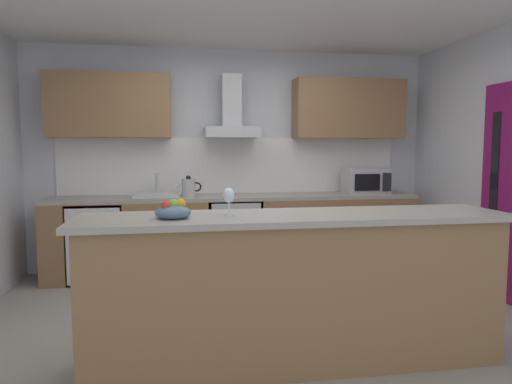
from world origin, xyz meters
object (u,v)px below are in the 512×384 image
object	(u,v)px
range_hood	(231,118)
wine_glass	(229,196)
oven	(233,234)
refrigerator	(98,241)
microwave	(366,181)
kettle	(189,187)
sink	(157,194)
fruit_bowl	(173,211)

from	to	relation	value
range_hood	wine_glass	size ratio (longest dim) A/B	4.05
range_hood	oven	bearing A→B (deg)	-90.00
refrigerator	microwave	size ratio (longest dim) A/B	1.70
oven	microwave	xyz separation A→B (m)	(1.58, -0.03, 0.59)
oven	range_hood	xyz separation A→B (m)	(0.00, 0.13, 1.33)
microwave	kettle	xyz separation A→B (m)	(-2.09, -0.01, -0.04)
wine_glass	microwave	bearing A→B (deg)	50.51
oven	wine_glass	distance (m)	2.44
sink	range_hood	xyz separation A→B (m)	(0.85, 0.12, 0.86)
microwave	sink	size ratio (longest dim) A/B	1.00
oven	kettle	distance (m)	0.74
refrigerator	wine_glass	world-z (taller)	wine_glass
fruit_bowl	range_hood	bearing A→B (deg)	75.24
oven	kettle	world-z (taller)	kettle
fruit_bowl	wine_glass	bearing A→B (deg)	7.78
oven	sink	xyz separation A→B (m)	(-0.85, 0.01, 0.47)
refrigerator	sink	size ratio (longest dim) A/B	1.70
sink	range_hood	size ratio (longest dim) A/B	0.69
refrigerator	sink	bearing A→B (deg)	1.23
sink	fruit_bowl	xyz separation A→B (m)	(0.19, -2.39, 0.13)
range_hood	kettle	bearing A→B (deg)	-162.04
kettle	fruit_bowl	bearing A→B (deg)	-93.82
oven	sink	bearing A→B (deg)	179.26
kettle	range_hood	bearing A→B (deg)	17.96
kettle	wine_glass	size ratio (longest dim) A/B	1.62
microwave	fruit_bowl	xyz separation A→B (m)	(-2.24, -2.35, 0.01)
refrigerator	fruit_bowl	world-z (taller)	fruit_bowl
wine_glass	oven	bearing A→B (deg)	82.39
microwave	sink	world-z (taller)	microwave
refrigerator	wine_glass	bearing A→B (deg)	-63.02
refrigerator	fruit_bowl	xyz separation A→B (m)	(0.84, -2.37, 0.63)
refrigerator	kettle	distance (m)	1.15
refrigerator	fruit_bowl	size ratio (longest dim) A/B	3.86
refrigerator	microwave	xyz separation A→B (m)	(3.08, -0.03, 0.62)
wine_glass	fruit_bowl	distance (m)	0.36
microwave	sink	distance (m)	2.44
wine_glass	fruit_bowl	xyz separation A→B (m)	(-0.35, -0.05, -0.08)
oven	fruit_bowl	distance (m)	2.54
wine_glass	sink	bearing A→B (deg)	103.08
refrigerator	microwave	distance (m)	3.14
wine_glass	fruit_bowl	bearing A→B (deg)	-172.22
kettle	refrigerator	bearing A→B (deg)	178.21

